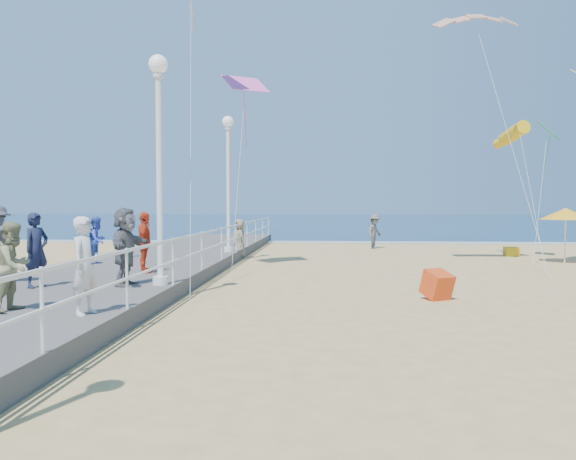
# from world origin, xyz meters

# --- Properties ---
(ground) EXTENTS (160.00, 160.00, 0.00)m
(ground) POSITION_xyz_m (0.00, 0.00, 0.00)
(ground) COLOR tan
(ground) RESTS_ON ground
(ocean) EXTENTS (160.00, 90.00, 0.05)m
(ocean) POSITION_xyz_m (0.00, 65.00, 0.01)
(ocean) COLOR #0D2D50
(ocean) RESTS_ON ground
(surf_line) EXTENTS (160.00, 1.20, 0.04)m
(surf_line) POSITION_xyz_m (0.00, 20.50, 0.03)
(surf_line) COLOR white
(surf_line) RESTS_ON ground
(boardwalk) EXTENTS (5.00, 44.00, 0.40)m
(boardwalk) POSITION_xyz_m (-7.50, 0.00, 0.20)
(boardwalk) COLOR #67625D
(boardwalk) RESTS_ON ground
(railing) EXTENTS (0.05, 42.00, 0.55)m
(railing) POSITION_xyz_m (-5.05, 0.00, 1.25)
(railing) COLOR white
(railing) RESTS_ON boardwalk
(lamp_post_mid) EXTENTS (0.44, 0.44, 5.32)m
(lamp_post_mid) POSITION_xyz_m (-5.35, 0.00, 3.66)
(lamp_post_mid) COLOR white
(lamp_post_mid) RESTS_ON boardwalk
(lamp_post_far) EXTENTS (0.44, 0.44, 5.32)m
(lamp_post_far) POSITION_xyz_m (-5.35, 9.00, 3.66)
(lamp_post_far) COLOR white
(lamp_post_far) RESTS_ON boardwalk
(woman_holding_toddler) EXTENTS (0.51, 0.68, 1.68)m
(woman_holding_toddler) POSITION_xyz_m (-5.56, -3.56, 1.24)
(woman_holding_toddler) COLOR silver
(woman_holding_toddler) RESTS_ON boardwalk
(toddler_held) EXTENTS (0.38, 0.45, 0.82)m
(toddler_held) POSITION_xyz_m (-5.41, -3.41, 1.66)
(toddler_held) COLOR blue
(toddler_held) RESTS_ON boardwalk
(spectator_0) EXTENTS (0.60, 0.72, 1.70)m
(spectator_0) POSITION_xyz_m (-8.01, -0.61, 1.25)
(spectator_0) COLOR #191E38
(spectator_0) RESTS_ON boardwalk
(spectator_1) EXTENTS (0.67, 0.82, 1.58)m
(spectator_1) POSITION_xyz_m (-6.98, -3.30, 1.19)
(spectator_1) COLOR #939166
(spectator_1) RESTS_ON boardwalk
(spectator_3) EXTENTS (0.58, 1.04, 1.67)m
(spectator_3) POSITION_xyz_m (-6.47, 2.22, 1.24)
(spectator_3) COLOR red
(spectator_3) RESTS_ON boardwalk
(spectator_5) EXTENTS (0.61, 1.70, 1.81)m
(spectator_5) POSITION_xyz_m (-6.12, -0.16, 1.31)
(spectator_5) COLOR slate
(spectator_5) RESTS_ON boardwalk
(spectator_6) EXTENTS (0.47, 0.60, 1.46)m
(spectator_6) POSITION_xyz_m (-8.58, 6.43, 1.13)
(spectator_6) COLOR #86725C
(spectator_6) RESTS_ON boardwalk
(beach_walker_a) EXTENTS (1.15, 1.33, 1.78)m
(beach_walker_a) POSITION_xyz_m (0.95, 16.16, 0.89)
(beach_walker_a) COLOR slate
(beach_walker_a) RESTS_ON ground
(beach_walker_c) EXTENTS (0.87, 0.96, 1.65)m
(beach_walker_c) POSITION_xyz_m (-5.15, 10.52, 0.83)
(beach_walker_c) COLOR #807558
(beach_walker_c) RESTS_ON ground
(box_kite) EXTENTS (0.83, 0.89, 0.74)m
(box_kite) POSITION_xyz_m (1.16, 0.73, 0.30)
(box_kite) COLOR red
(box_kite) RESTS_ON ground
(beach_umbrella) EXTENTS (1.90, 1.90, 2.14)m
(beach_umbrella) POSITION_xyz_m (7.73, 9.60, 1.91)
(beach_umbrella) COLOR white
(beach_umbrella) RESTS_ON ground
(beach_chair_left) EXTENTS (0.55, 0.55, 0.40)m
(beach_chair_left) POSITION_xyz_m (6.58, 12.34, 0.20)
(beach_chair_left) COLOR gold
(beach_chair_left) RESTS_ON ground
(kite_parafoil) EXTENTS (2.95, 0.94, 0.65)m
(kite_parafoil) POSITION_xyz_m (3.77, 7.79, 8.92)
(kite_parafoil) COLOR #C74A17
(kite_windsock) EXTENTS (1.02, 2.73, 1.09)m
(kite_windsock) POSITION_xyz_m (6.06, 10.65, 5.15)
(kite_windsock) COLOR gold
(kite_diamond_pink) EXTENTS (1.82, 1.75, 0.73)m
(kite_diamond_pink) POSITION_xyz_m (-4.35, 6.89, 6.50)
(kite_diamond_pink) COLOR #F95CC0
(kite_diamond_green) EXTENTS (1.24, 1.39, 0.79)m
(kite_diamond_green) POSITION_xyz_m (7.47, 10.89, 5.31)
(kite_diamond_green) COLOR #24A862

